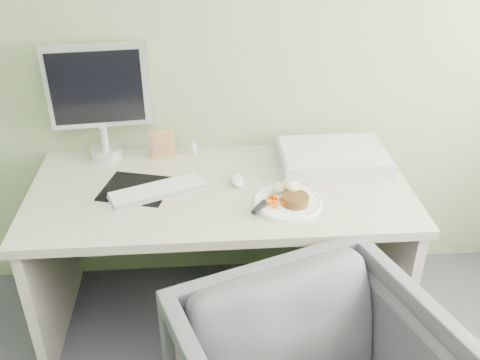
{
  "coord_description": "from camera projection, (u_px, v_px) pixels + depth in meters",
  "views": [
    {
      "loc": [
        -0.06,
        -0.29,
        1.9
      ],
      "look_at": [
        0.07,
        1.5,
        0.84
      ],
      "focal_mm": 40.0,
      "sensor_mm": 36.0,
      "label": 1
    }
  ],
  "objects": [
    {
      "name": "wall_back",
      "position": [
        214.0,
        16.0,
        2.25
      ],
      "size": [
        3.5,
        0.0,
        3.5
      ],
      "primitive_type": "plane",
      "rotation": [
        1.57,
        0.0,
        0.0
      ],
      "color": "#70805A",
      "rests_on": "floor"
    },
    {
      "name": "desk",
      "position": [
        221.0,
        223.0,
        2.34
      ],
      "size": [
        1.6,
        0.75,
        0.73
      ],
      "color": "#BEB49F",
      "rests_on": "floor"
    },
    {
      "name": "plate",
      "position": [
        288.0,
        202.0,
        2.13
      ],
      "size": [
        0.27,
        0.27,
        0.01
      ],
      "primitive_type": "cylinder",
      "color": "white",
      "rests_on": "desk"
    },
    {
      "name": "steak",
      "position": [
        295.0,
        200.0,
        2.11
      ],
      "size": [
        0.12,
        0.12,
        0.03
      ],
      "primitive_type": "cylinder",
      "rotation": [
        0.0,
        0.0,
        -0.08
      ],
      "color": "black",
      "rests_on": "plate"
    },
    {
      "name": "potato_pile",
      "position": [
        292.0,
        186.0,
        2.17
      ],
      "size": [
        0.13,
        0.1,
        0.06
      ],
      "primitive_type": "ellipsoid",
      "rotation": [
        0.0,
        0.0,
        0.15
      ],
      "color": "tan",
      "rests_on": "plate"
    },
    {
      "name": "carrot_heap",
      "position": [
        277.0,
        199.0,
        2.1
      ],
      "size": [
        0.08,
        0.07,
        0.05
      ],
      "primitive_type": "cube",
      "rotation": [
        0.0,
        0.0,
        0.21
      ],
      "color": "#EA5B04",
      "rests_on": "plate"
    },
    {
      "name": "steak_knife",
      "position": [
        264.0,
        203.0,
        2.1
      ],
      "size": [
        0.16,
        0.21,
        0.02
      ],
      "rotation": [
        0.0,
        0.0,
        0.96
      ],
      "color": "silver",
      "rests_on": "plate"
    },
    {
      "name": "mousepad",
      "position": [
        136.0,
        189.0,
        2.24
      ],
      "size": [
        0.33,
        0.3,
        0.0
      ],
      "primitive_type": "cube",
      "rotation": [
        0.0,
        0.0,
        -0.27
      ],
      "color": "black",
      "rests_on": "desk"
    },
    {
      "name": "keyboard",
      "position": [
        158.0,
        190.0,
        2.2
      ],
      "size": [
        0.4,
        0.25,
        0.02
      ],
      "primitive_type": "cube",
      "rotation": [
        0.0,
        0.0,
        0.39
      ],
      "color": "white",
      "rests_on": "desk"
    },
    {
      "name": "computer_mouse",
      "position": [
        237.0,
        180.0,
        2.26
      ],
      "size": [
        0.06,
        0.1,
        0.03
      ],
      "primitive_type": "ellipsoid",
      "rotation": [
        0.0,
        0.0,
        0.1
      ],
      "color": "white",
      "rests_on": "desk"
    },
    {
      "name": "photo_frame",
      "position": [
        162.0,
        144.0,
        2.44
      ],
      "size": [
        0.11,
        0.03,
        0.14
      ],
      "primitive_type": "cube",
      "rotation": [
        0.0,
        0.0,
        0.16
      ],
      "color": "#A6744D",
      "rests_on": "desk"
    },
    {
      "name": "eyedrop_bottle",
      "position": [
        194.0,
        147.0,
        2.49
      ],
      "size": [
        0.03,
        0.03,
        0.08
      ],
      "color": "white",
      "rests_on": "desk"
    },
    {
      "name": "scanner",
      "position": [
        332.0,
        158.0,
        2.39
      ],
      "size": [
        0.48,
        0.32,
        0.07
      ],
      "primitive_type": "cube",
      "rotation": [
        0.0,
        0.0,
        0.0
      ],
      "color": "#A1A3A8",
      "rests_on": "desk"
    },
    {
      "name": "monitor",
      "position": [
        99.0,
        96.0,
        2.33
      ],
      "size": [
        0.44,
        0.14,
        0.53
      ],
      "rotation": [
        0.0,
        0.0,
        0.1
      ],
      "color": "silver",
      "rests_on": "desk"
    }
  ]
}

